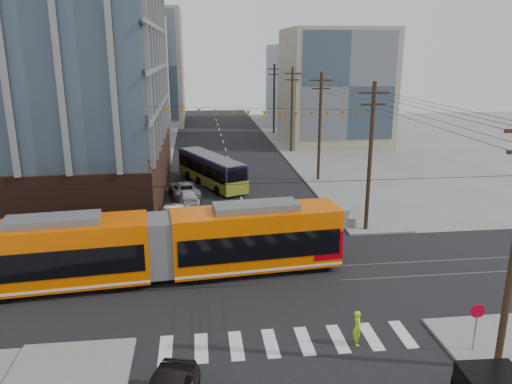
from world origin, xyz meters
TOP-DOWN VIEW (x-y plane):
  - ground at (0.00, 0.00)m, footprint 160.00×160.00m
  - bg_bldg_nw_near at (-17.00, 52.00)m, footprint 18.00×16.00m
  - bg_bldg_ne_near at (16.00, 48.00)m, footprint 14.00×14.00m
  - bg_bldg_nw_far at (-14.00, 72.00)m, footprint 16.00×18.00m
  - bg_bldg_ne_far at (18.00, 68.00)m, footprint 16.00×16.00m
  - utility_pole_far at (8.50, 56.00)m, footprint 0.30×0.30m
  - streetcar at (-6.20, 4.47)m, footprint 21.70×5.17m
  - city_bus at (-2.56, 25.57)m, footprint 6.61×10.92m
  - parked_car_silver at (-5.71, 15.06)m, footprint 2.28×4.51m
  - parked_car_white at (-4.91, 19.53)m, footprint 2.47×4.49m
  - parked_car_grey at (-5.18, 21.56)m, footprint 3.27×5.62m
  - pedestrian at (3.13, -3.51)m, footprint 0.47×0.65m
  - stop_sign at (8.10, -4.76)m, footprint 0.75×0.75m
  - jersey_barrier at (8.30, 13.26)m, footprint 2.43×4.10m

SIDE VIEW (x-z plane):
  - ground at x=0.00m, z-range 0.00..0.00m
  - jersey_barrier at x=8.30m, z-range 0.00..0.81m
  - parked_car_white at x=-4.91m, z-range 0.00..1.23m
  - parked_car_silver at x=-5.71m, z-range 0.00..1.42m
  - parked_car_grey at x=-5.18m, z-range 0.00..1.47m
  - pedestrian at x=3.13m, z-range 0.00..1.69m
  - stop_sign at x=8.10m, z-range 0.00..2.23m
  - city_bus at x=-2.56m, z-range 0.00..3.09m
  - streetcar at x=-6.20m, z-range 0.00..4.14m
  - utility_pole_far at x=8.50m, z-range 0.00..11.00m
  - bg_bldg_ne_far at x=18.00m, z-range 0.00..14.00m
  - bg_bldg_ne_near at x=16.00m, z-range 0.00..16.00m
  - bg_bldg_nw_near at x=-17.00m, z-range 0.00..18.00m
  - bg_bldg_nw_far at x=-14.00m, z-range 0.00..20.00m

